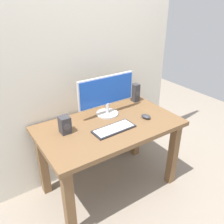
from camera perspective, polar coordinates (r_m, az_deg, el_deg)
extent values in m
plane|color=gray|center=(2.66, -0.52, -17.34)|extent=(6.00, 6.00, 0.00)
cube|color=silver|center=(2.30, -6.78, 17.83)|extent=(2.09, 0.04, 3.00)
cube|color=brown|center=(2.21, -0.60, -3.46)|extent=(1.33, 0.76, 0.04)
cube|color=brown|center=(2.03, -10.35, -21.27)|extent=(0.08, 0.08, 0.72)
cube|color=brown|center=(2.56, 14.56, -9.88)|extent=(0.08, 0.08, 0.72)
cube|color=brown|center=(2.46, -16.40, -11.86)|extent=(0.08, 0.08, 0.72)
cube|color=brown|center=(2.92, 5.79, -4.12)|extent=(0.08, 0.08, 0.72)
cylinder|color=silver|center=(2.37, -1.15, -0.37)|extent=(0.22, 0.22, 0.02)
cylinder|color=silver|center=(2.34, -1.16, 0.93)|extent=(0.04, 0.04, 0.10)
cube|color=silver|center=(2.28, -1.37, 5.23)|extent=(0.61, 0.02, 0.29)
cube|color=blue|center=(2.27, -1.18, 5.12)|extent=(0.58, 0.01, 0.27)
cube|color=#232328|center=(2.11, 0.48, -4.14)|extent=(0.40, 0.17, 0.01)
cube|color=silver|center=(2.10, 0.48, -3.93)|extent=(0.36, 0.14, 0.00)
ellipsoid|color=#333338|center=(2.31, 8.21, -1.09)|extent=(0.09, 0.11, 0.04)
cube|color=#333338|center=(2.64, 5.68, 4.70)|extent=(0.07, 0.08, 0.20)
cylinder|color=#3F3F44|center=(2.61, 6.25, 4.41)|extent=(0.05, 0.00, 0.05)
cube|color=#333338|center=(2.07, -11.36, -3.07)|extent=(0.09, 0.09, 0.15)
cylinder|color=#3F3F44|center=(2.03, -10.81, -3.65)|extent=(0.06, 0.00, 0.06)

